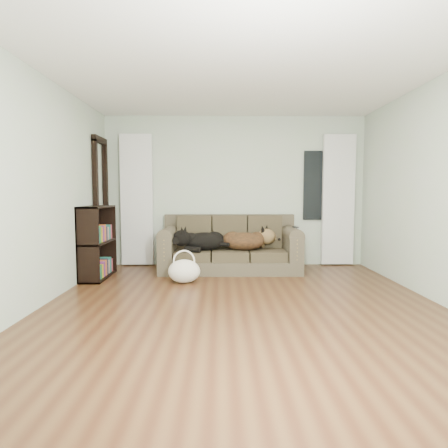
{
  "coord_description": "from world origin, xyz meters",
  "views": [
    {
      "loc": [
        -0.25,
        -4.08,
        1.26
      ],
      "look_at": [
        -0.2,
        1.6,
        0.8
      ],
      "focal_mm": 30.0,
      "sensor_mm": 36.0,
      "label": 1
    }
  ],
  "objects_px": {
    "dog_shepherd": "(246,241)",
    "dog_black_lab": "(202,242)",
    "sofa": "(230,243)",
    "bookshelf": "(97,245)",
    "tote_bag": "(184,272)"
  },
  "relations": [
    {
      "from": "dog_shepherd",
      "to": "sofa",
      "type": "bearing_deg",
      "value": 8.15
    },
    {
      "from": "tote_bag",
      "to": "sofa",
      "type": "bearing_deg",
      "value": 51.44
    },
    {
      "from": "dog_shepherd",
      "to": "tote_bag",
      "type": "relative_size",
      "value": 1.58
    },
    {
      "from": "sofa",
      "to": "dog_black_lab",
      "type": "distance_m",
      "value": 0.47
    },
    {
      "from": "tote_bag",
      "to": "bookshelf",
      "type": "distance_m",
      "value": 1.41
    },
    {
      "from": "dog_black_lab",
      "to": "dog_shepherd",
      "type": "distance_m",
      "value": 0.72
    },
    {
      "from": "sofa",
      "to": "bookshelf",
      "type": "distance_m",
      "value": 2.06
    },
    {
      "from": "sofa",
      "to": "bookshelf",
      "type": "relative_size",
      "value": 2.07
    },
    {
      "from": "tote_bag",
      "to": "dog_shepherd",
      "type": "bearing_deg",
      "value": 41.25
    },
    {
      "from": "sofa",
      "to": "tote_bag",
      "type": "bearing_deg",
      "value": -128.56
    },
    {
      "from": "sofa",
      "to": "dog_black_lab",
      "type": "bearing_deg",
      "value": -172.97
    },
    {
      "from": "dog_shepherd",
      "to": "dog_black_lab",
      "type": "bearing_deg",
      "value": 16.23
    },
    {
      "from": "dog_shepherd",
      "to": "tote_bag",
      "type": "bearing_deg",
      "value": 54.98
    },
    {
      "from": "dog_black_lab",
      "to": "dog_shepherd",
      "type": "xyz_separation_m",
      "value": [
        0.72,
        0.03,
        0.01
      ]
    },
    {
      "from": "sofa",
      "to": "dog_black_lab",
      "type": "relative_size",
      "value": 3.21
    }
  ]
}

